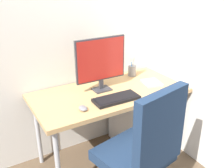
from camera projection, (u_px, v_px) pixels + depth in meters
ground_plane at (110, 156)px, 2.63m from camera, size 8.00×8.00×0.00m
wall_back at (89, 8)px, 2.36m from camera, size 2.56×0.04×2.80m
wall_side_right at (190, 9)px, 2.27m from camera, size 0.04×1.87×2.80m
desk at (109, 97)px, 2.37m from camera, size 1.37×0.68×0.72m
office_chair at (144, 148)px, 1.89m from camera, size 0.59×0.58×1.02m
filing_cabinet at (139, 118)px, 2.70m from camera, size 0.40×0.57×0.62m
monitor at (101, 61)px, 2.27m from camera, size 0.47×0.13×0.48m
keyboard at (116, 99)px, 2.18m from camera, size 0.39×0.17×0.03m
mouse at (83, 108)px, 2.03m from camera, size 0.07×0.09×0.03m
pen_holder at (132, 71)px, 2.68m from camera, size 0.08×0.08×0.19m
notebook at (152, 83)px, 2.50m from camera, size 0.19×0.22×0.02m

